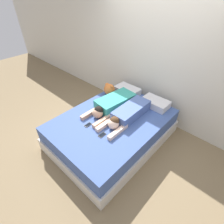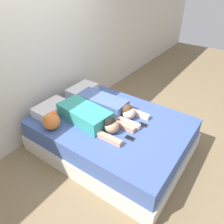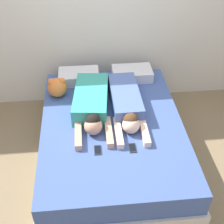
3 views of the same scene
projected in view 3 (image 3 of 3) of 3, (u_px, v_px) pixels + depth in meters
The scene contains 10 objects.
ground_plane at pixel (112, 155), 3.79m from camera, with size 12.00×12.00×0.00m, color #7F6B4C.
wall_back at pixel (103, 12), 3.92m from camera, with size 12.00×0.06×2.60m.
bed at pixel (112, 140), 3.62m from camera, with size 1.61×2.18×0.53m.
pillow_head_left at pixel (79, 76), 4.05m from camera, with size 0.52×0.32×0.13m.
pillow_head_right at pixel (132, 74), 4.10m from camera, with size 0.52×0.32×0.13m.
person_left at pixel (92, 104), 3.55m from camera, with size 0.46×1.13×0.22m.
person_right at pixel (126, 104), 3.56m from camera, with size 0.34×1.13×0.22m.
cell_phone_left at pixel (98, 150), 3.12m from camera, with size 0.07×0.13×0.01m.
cell_phone_right at pixel (132, 148), 3.14m from camera, with size 0.07×0.13×0.01m.
plush_toy at pixel (57, 87), 3.76m from camera, with size 0.23×0.23×0.25m.
Camera 3 is at (-0.25, -2.58, 2.81)m, focal length 50.00 mm.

